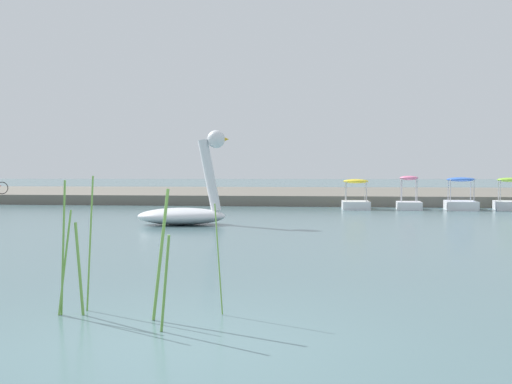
# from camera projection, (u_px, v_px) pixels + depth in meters

# --- Properties ---
(ground_plane) EXTENTS (531.30, 531.30, 0.00)m
(ground_plane) POSITION_uv_depth(u_px,v_px,m) (180.00, 344.00, 5.71)
(ground_plane) COLOR slate
(shore_bank_far) EXTENTS (120.86, 23.87, 0.53)m
(shore_bank_far) POSITION_uv_depth(u_px,v_px,m) (317.00, 194.00, 42.66)
(shore_bank_far) COLOR #6B665B
(shore_bank_far) RESTS_ON ground_plane
(swan_boat) EXTENTS (3.08, 2.11, 3.06)m
(swan_boat) POSITION_uv_depth(u_px,v_px,m) (186.00, 207.00, 19.55)
(swan_boat) COLOR white
(swan_boat) RESTS_ON ground_plane
(pedal_boat_yellow) EXTENTS (1.33, 2.10, 1.42)m
(pedal_boat_yellow) POSITION_uv_depth(u_px,v_px,m) (356.00, 200.00, 28.67)
(pedal_boat_yellow) COLOR white
(pedal_boat_yellow) RESTS_ON ground_plane
(pedal_boat_pink) EXTENTS (1.19, 1.82, 1.58)m
(pedal_boat_pink) POSITION_uv_depth(u_px,v_px,m) (409.00, 200.00, 28.25)
(pedal_boat_pink) COLOR white
(pedal_boat_pink) RESTS_ON ground_plane
(pedal_boat_blue) EXTENTS (1.56, 2.45, 1.51)m
(pedal_boat_blue) POSITION_uv_depth(u_px,v_px,m) (461.00, 200.00, 28.15)
(pedal_boat_blue) COLOR white
(pedal_boat_blue) RESTS_ON ground_plane
(pedal_boat_lime) EXTENTS (1.63, 2.29, 1.49)m
(pedal_boat_lime) POSITION_uv_depth(u_px,v_px,m) (510.00, 201.00, 28.05)
(pedal_boat_lime) COLOR white
(pedal_boat_lime) RESTS_ON ground_plane
(reed_clump_foreground) EXTENTS (1.86, 1.01, 1.59)m
(reed_clump_foreground) POSITION_uv_depth(u_px,v_px,m) (117.00, 259.00, 6.76)
(reed_clump_foreground) COLOR #669942
(reed_clump_foreground) RESTS_ON ground_plane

